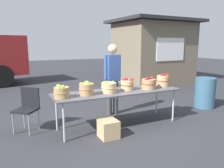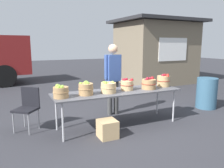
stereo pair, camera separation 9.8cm
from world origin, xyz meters
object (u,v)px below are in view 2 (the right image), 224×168
at_px(apple_basket_red_2, 163,81).
at_px(produce_crate, 107,129).
at_px(apple_basket_red_1, 149,84).
at_px(vendor_adult, 113,74).
at_px(apple_basket_green_2, 108,87).
at_px(apple_basket_red_0, 127,85).
at_px(apple_basket_green_0, 61,92).
at_px(market_table, 118,93).
at_px(folding_chair, 28,105).
at_px(apple_basket_green_1, 86,89).
at_px(trash_barrel, 207,93).

relative_size(apple_basket_red_2, produce_crate, 0.92).
bearing_deg(apple_basket_red_1, produce_crate, -161.40).
xyz_separation_m(vendor_adult, produce_crate, (-0.68, -1.21, -0.84)).
xyz_separation_m(apple_basket_red_2, produce_crate, (-1.63, -0.50, -0.71)).
height_order(apple_basket_green_2, produce_crate, apple_basket_green_2).
distance_m(apple_basket_red_0, apple_basket_red_2, 0.96).
xyz_separation_m(apple_basket_green_2, apple_basket_red_2, (1.43, 0.09, 0.02)).
xyz_separation_m(apple_basket_red_2, vendor_adult, (-0.95, 0.71, 0.13)).
bearing_deg(apple_basket_red_1, apple_basket_green_0, 179.91).
xyz_separation_m(market_table, folding_chair, (-1.74, 0.55, -0.21)).
height_order(apple_basket_green_0, apple_basket_red_1, apple_basket_red_1).
bearing_deg(produce_crate, folding_chair, 141.87).
bearing_deg(apple_basket_green_1, produce_crate, -57.52).
xyz_separation_m(apple_basket_green_0, apple_basket_green_1, (0.49, 0.03, 0.01)).
bearing_deg(apple_basket_green_2, apple_basket_red_1, -1.27).
height_order(apple_basket_green_1, apple_basket_red_2, apple_basket_red_2).
xyz_separation_m(apple_basket_green_1, apple_basket_red_0, (0.94, 0.07, -0.01)).
height_order(apple_basket_green_0, produce_crate, apple_basket_green_0).
height_order(apple_basket_green_0, folding_chair, apple_basket_green_0).
bearing_deg(apple_basket_green_2, produce_crate, -116.53).
bearing_deg(market_table, vendor_adult, 72.75).
xyz_separation_m(apple_basket_red_1, folding_chair, (-2.45, 0.63, -0.36)).
bearing_deg(apple_basket_green_0, produce_crate, -27.46).
relative_size(vendor_adult, trash_barrel, 2.09).
relative_size(vendor_adult, folding_chair, 1.99).
bearing_deg(apple_basket_red_1, market_table, 173.76).
xyz_separation_m(apple_basket_green_1, apple_basket_red_2, (1.90, 0.08, 0.01)).
relative_size(apple_basket_green_1, produce_crate, 0.89).
bearing_deg(apple_basket_red_2, apple_basket_red_1, -167.03).
bearing_deg(produce_crate, trash_barrel, 11.39).
xyz_separation_m(apple_basket_green_1, trash_barrel, (3.47, 0.23, -0.46)).
bearing_deg(vendor_adult, apple_basket_green_2, 56.89).
bearing_deg(apple_basket_red_0, folding_chair, 164.91).
bearing_deg(apple_basket_red_0, apple_basket_red_1, -11.57).
bearing_deg(apple_basket_green_1, apple_basket_green_2, -1.22).
xyz_separation_m(apple_basket_red_2, folding_chair, (-2.92, 0.52, -0.37)).
bearing_deg(apple_basket_green_1, apple_basket_green_0, -176.71).
height_order(apple_basket_green_1, folding_chair, apple_basket_green_1).
bearing_deg(apple_basket_red_0, apple_basket_red_2, 0.69).
bearing_deg(produce_crate, apple_basket_red_2, 16.98).
height_order(apple_basket_red_2, trash_barrel, apple_basket_red_2).
xyz_separation_m(market_table, apple_basket_green_0, (-1.20, -0.07, 0.15)).
relative_size(folding_chair, trash_barrel, 1.05).
bearing_deg(apple_basket_green_0, apple_basket_red_2, 2.58).
xyz_separation_m(market_table, produce_crate, (-0.45, -0.46, -0.55)).
height_order(apple_basket_red_0, folding_chair, apple_basket_red_0).
relative_size(apple_basket_green_1, apple_basket_red_0, 1.04).
height_order(apple_basket_green_1, apple_basket_red_1, apple_basket_green_1).
bearing_deg(apple_basket_green_0, apple_basket_red_1, -0.09).
xyz_separation_m(apple_basket_red_0, vendor_adult, (0.01, 0.72, 0.14)).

